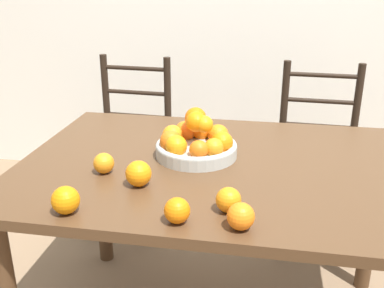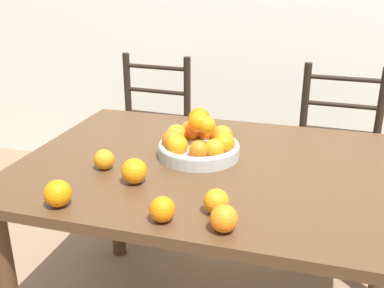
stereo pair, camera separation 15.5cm
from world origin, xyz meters
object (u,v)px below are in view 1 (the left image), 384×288
orange_loose_2 (241,216)px  orange_loose_1 (138,174)px  orange_loose_0 (104,163)px  fruit_bowl (196,142)px  orange_loose_5 (177,211)px  chair_right (316,159)px  orange_loose_4 (66,200)px  orange_loose_3 (228,200)px  chair_left (130,147)px

orange_loose_2 → orange_loose_1: bearing=149.4°
orange_loose_0 → fruit_bowl: bearing=36.0°
fruit_bowl → orange_loose_1: size_ratio=3.60×
orange_loose_5 → chair_right: (0.49, 1.25, -0.34)m
orange_loose_2 → chair_right: size_ratio=0.08×
orange_loose_1 → orange_loose_5: bearing=-49.9°
fruit_bowl → orange_loose_5: (0.03, -0.47, -0.02)m
orange_loose_0 → orange_loose_4: 0.28m
orange_loose_4 → orange_loose_3: bearing=11.2°
fruit_bowl → orange_loose_0: fruit_bowl is taller
orange_loose_5 → chair_right: bearing=68.5°
orange_loose_1 → orange_loose_3: 0.32m
chair_right → orange_loose_4: bearing=-120.6°
fruit_bowl → chair_right: bearing=56.0°
orange_loose_3 → orange_loose_4: orange_loose_4 is taller
orange_loose_5 → chair_right: chair_right is taller
orange_loose_0 → chair_right: size_ratio=0.07×
orange_loose_0 → chair_left: size_ratio=0.07×
orange_loose_4 → orange_loose_5: (0.32, 0.01, -0.00)m
orange_loose_4 → orange_loose_5: size_ratio=1.12×
orange_loose_1 → chair_left: chair_left is taller
orange_loose_3 → chair_right: size_ratio=0.08×
orange_loose_3 → chair_right: (0.36, 1.17, -0.34)m
orange_loose_0 → orange_loose_3: (0.44, -0.19, 0.00)m
fruit_bowl → chair_left: bearing=123.6°
fruit_bowl → orange_loose_3: size_ratio=4.10×
orange_loose_2 → chair_right: 1.34m
orange_loose_5 → chair_left: 1.40m
orange_loose_3 → chair_left: 1.39m
orange_loose_2 → orange_loose_3: (-0.04, 0.09, -0.00)m
orange_loose_3 → chair_left: bearing=120.1°
orange_loose_4 → chair_right: chair_right is taller
fruit_bowl → orange_loose_0: bearing=-144.0°
fruit_bowl → orange_loose_5: bearing=-86.5°
fruit_bowl → orange_loose_1: (-0.14, -0.28, -0.01)m
fruit_bowl → orange_loose_0: (-0.28, -0.20, -0.02)m
orange_loose_0 → orange_loose_4: (-0.01, -0.28, 0.01)m
orange_loose_2 → orange_loose_3: orange_loose_2 is taller
orange_loose_5 → chair_left: size_ratio=0.07×
orange_loose_5 → chair_left: bearing=113.5°
orange_loose_3 → orange_loose_5: bearing=-147.4°
orange_loose_0 → chair_left: 1.06m
orange_loose_0 → orange_loose_1: bearing=-26.8°
chair_right → orange_loose_3: bearing=-104.9°
chair_left → orange_loose_1: bearing=-67.1°
fruit_bowl → orange_loose_2: (0.20, -0.48, -0.02)m
fruit_bowl → orange_loose_4: bearing=-121.2°
orange_loose_1 → chair_right: size_ratio=0.09×
chair_right → orange_loose_2: bearing=-102.0°
orange_loose_1 → orange_loose_5: orange_loose_1 is taller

